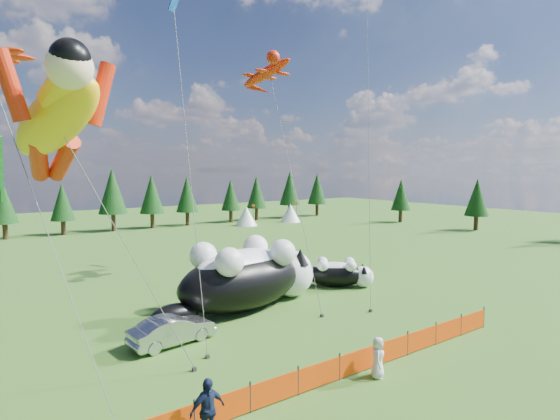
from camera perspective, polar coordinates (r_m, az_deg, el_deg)
name	(u,v)px	position (r m, az deg, el deg)	size (l,w,h in m)	color
ground	(275,359)	(19.82, -0.72, -18.88)	(160.00, 160.00, 0.00)	#153609
safety_fence	(320,375)	(17.43, 5.19, -20.61)	(22.06, 0.06, 1.10)	#262626
tree_line	(76,203)	(60.98, -25.10, 0.88)	(90.00, 4.00, 8.00)	black
festival_tents	(174,221)	(59.29, -13.64, -1.41)	(50.00, 3.20, 2.80)	white
cat_large	(249,276)	(25.96, -4.07, -8.54)	(11.17, 5.22, 4.05)	black
cat_small	(339,273)	(30.97, 7.71, -8.19)	(4.62, 4.04, 1.97)	black
car	(172,330)	(21.67, -13.87, -14.98)	(1.41, 4.04, 1.33)	#AEAFB3
spectator_c	(207,410)	(14.41, -9.46, -24.40)	(1.15, 0.59, 1.97)	#161E3C
spectator_e	(378,357)	(18.37, 12.67, -18.28)	(0.79, 0.51, 1.62)	silver
superhero_kite	(56,119)	(15.67, -27.21, 10.55)	(7.85, 6.44, 12.53)	#F6B20C
gecko_kite	(266,73)	(34.37, -1.78, 17.46)	(5.74, 13.81, 18.58)	red
diamond_kite_a	(175,22)	(24.22, -13.52, 22.72)	(1.32, 5.46, 17.36)	#0B48AD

